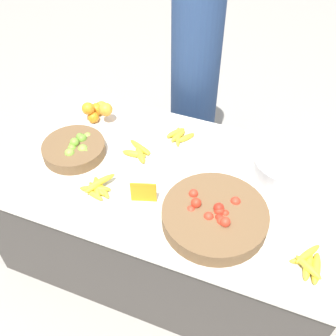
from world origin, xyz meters
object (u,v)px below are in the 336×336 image
at_px(metal_bowl, 285,167).
at_px(vendor_person, 195,78).
at_px(lime_bowl, 75,149).
at_px(price_sign, 143,192).
at_px(tomato_basket, 215,216).

xyz_separation_m(metal_bowl, vendor_person, (-0.67, 0.60, -0.00)).
relative_size(lime_bowl, metal_bowl, 1.04).
relative_size(metal_bowl, price_sign, 2.64).
relative_size(tomato_basket, metal_bowl, 1.51).
xyz_separation_m(metal_bowl, price_sign, (-0.58, -0.42, 0.01)).
relative_size(tomato_basket, vendor_person, 0.30).
distance_m(price_sign, vendor_person, 1.03).
relative_size(price_sign, vendor_person, 0.08).
relative_size(tomato_basket, price_sign, 3.98).
bearing_deg(metal_bowl, tomato_basket, -119.54).
height_order(lime_bowl, vendor_person, vendor_person).
height_order(lime_bowl, tomato_basket, tomato_basket).
bearing_deg(lime_bowl, vendor_person, 66.54).
height_order(tomato_basket, vendor_person, vendor_person).
bearing_deg(metal_bowl, vendor_person, 138.01).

